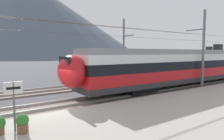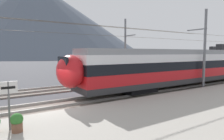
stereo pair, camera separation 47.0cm
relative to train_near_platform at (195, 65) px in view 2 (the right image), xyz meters
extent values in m
plane|color=#424247|center=(-15.61, -1.09, -2.23)|extent=(400.00, 400.00, 0.00)
cube|color=slate|center=(-15.61, 0.00, -2.17)|extent=(120.00, 3.00, 0.12)
cube|color=gray|center=(-15.61, -0.72, -2.03)|extent=(120.00, 0.07, 0.16)
cube|color=gray|center=(-15.61, 0.72, -2.03)|extent=(120.00, 0.07, 0.16)
cube|color=slate|center=(-15.61, 5.73, -2.17)|extent=(120.00, 3.00, 0.12)
cube|color=gray|center=(-15.61, 5.01, -2.03)|extent=(120.00, 0.07, 0.16)
cube|color=gray|center=(-15.61, 6.44, -2.03)|extent=(120.00, 0.07, 0.16)
cube|color=#2D2D30|center=(0.59, 0.00, -1.30)|extent=(27.74, 2.83, 0.45)
cube|color=red|center=(0.59, 0.00, -0.65)|extent=(27.74, 2.83, 0.85)
cube|color=black|center=(0.59, 0.00, 0.15)|extent=(27.74, 2.87, 0.75)
cube|color=white|center=(0.59, 0.00, 0.85)|extent=(27.74, 2.83, 0.65)
cube|color=gray|center=(0.59, 0.00, 1.40)|extent=(27.44, 2.63, 0.45)
cube|color=black|center=(-8.01, 0.00, -1.74)|extent=(2.80, 2.26, 0.42)
ellipsoid|color=red|center=(-13.83, 0.00, 0.05)|extent=(1.80, 2.60, 2.25)
cube|color=black|center=(-14.33, 0.00, 0.47)|extent=(0.16, 1.70, 1.19)
cube|color=black|center=(4.75, 0.00, 1.97)|extent=(0.90, 0.70, 0.70)
cube|color=#2D2D30|center=(9.21, 5.73, -1.30)|extent=(24.34, 2.88, 0.45)
cube|color=orange|center=(9.21, 5.73, -0.65)|extent=(24.34, 2.88, 0.85)
cube|color=black|center=(9.21, 5.73, 0.15)|extent=(24.34, 2.92, 0.75)
cube|color=silver|center=(9.21, 5.73, 0.85)|extent=(24.34, 2.88, 0.65)
cube|color=gray|center=(9.21, 5.73, 1.40)|extent=(24.04, 2.68, 0.45)
cube|color=black|center=(1.66, 5.73, -1.74)|extent=(2.80, 2.31, 0.42)
cube|color=black|center=(16.75, 5.73, -1.74)|extent=(2.80, 2.31, 0.42)
ellipsoid|color=orange|center=(-3.51, 5.73, 0.05)|extent=(1.80, 2.65, 2.25)
cube|color=black|center=(-4.01, 5.73, 0.47)|extent=(0.16, 1.73, 1.19)
cube|color=black|center=(12.86, 5.73, 1.97)|extent=(0.90, 0.70, 0.70)
cylinder|color=slate|center=(-1.29, -1.79, 1.55)|extent=(0.24, 0.24, 7.56)
cube|color=slate|center=(-1.29, -0.90, 3.54)|extent=(0.10, 2.09, 0.10)
cylinder|color=#473823|center=(-1.29, 0.00, 3.29)|extent=(45.45, 0.02, 0.02)
cylinder|color=slate|center=(-3.61, 7.54, 1.65)|extent=(0.24, 0.24, 7.76)
cube|color=slate|center=(-3.61, 6.63, 3.42)|extent=(0.10, 2.12, 0.10)
cylinder|color=#473823|center=(-3.61, 5.73, 3.17)|extent=(45.45, 0.02, 0.02)
cylinder|color=#59595B|center=(-17.93, -3.78, -0.85)|extent=(0.08, 0.08, 2.03)
cube|color=silver|center=(-17.93, -3.78, -0.09)|extent=(0.70, 0.06, 0.50)
cube|color=black|center=(-17.93, -3.82, -0.09)|extent=(0.52, 0.01, 0.10)
cylinder|color=brown|center=(-17.71, -4.19, -1.68)|extent=(0.43, 0.43, 0.38)
sphere|color=#33752D|center=(-17.71, -4.19, -1.34)|extent=(0.49, 0.49, 0.49)
sphere|color=#DB5193|center=(-17.71, -4.19, -1.23)|extent=(0.27, 0.27, 0.27)
cone|color=#515B6B|center=(18.67, 170.80, 30.70)|extent=(193.05, 193.05, 65.86)
camera|label=1|loc=(-19.08, -12.52, 1.33)|focal=31.82mm
camera|label=2|loc=(-18.69, -12.78, 1.33)|focal=31.82mm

